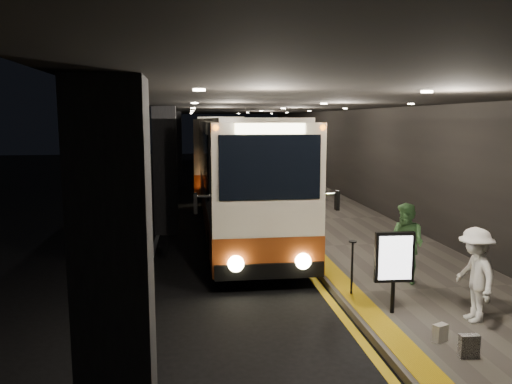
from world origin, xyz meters
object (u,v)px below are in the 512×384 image
coach_main (241,181)px  info_sign (394,259)px  bag_plain (440,333)px  coach_second (219,154)px  passenger_waiting_white (475,275)px  passenger_boarding (313,221)px  stanchion_post (352,268)px  passenger_waiting_green (406,243)px  bag_polka (469,346)px

coach_main → info_sign: (2.19, -7.86, -0.61)m
bag_plain → coach_second: bearing=96.6°
coach_main → bag_plain: 9.66m
passenger_waiting_white → info_sign: bearing=-108.5°
info_sign → coach_second: bearing=99.2°
passenger_boarding → coach_main: bearing=45.5°
passenger_boarding → stanchion_post: passenger_boarding is taller
info_sign → stanchion_post: info_sign is taller
coach_main → stanchion_post: 7.03m
passenger_waiting_green → bag_polka: size_ratio=4.94×
coach_second → stanchion_post: bearing=-82.8°
coach_main → bag_plain: (2.49, -9.20, -1.56)m
passenger_waiting_white → stanchion_post: 2.52m
coach_second → bag_plain: 22.15m
coach_main → bag_polka: size_ratio=32.87×
coach_second → bag_plain: size_ratio=41.08×
bag_polka → bag_plain: bag_polka is taller
stanchion_post → bag_plain: bearing=-72.9°
stanchion_post → passenger_boarding: bearing=90.2°
bag_polka → stanchion_post: stanchion_post is taller
passenger_boarding → bag_polka: passenger_boarding is taller
coach_second → coach_main: bearing=-87.8°
coach_main → passenger_waiting_green: bearing=-62.1°
passenger_waiting_white → bag_polka: size_ratio=4.75×
stanchion_post → passenger_waiting_green: bearing=22.1°
passenger_boarding → info_sign: bearing=-156.6°
coach_second → passenger_boarding: 16.09m
coach_second → info_sign: (2.23, -20.61, -0.65)m
coach_main → passenger_waiting_white: (3.55, -8.42, -0.81)m
passenger_waiting_white → bag_plain: size_ratio=5.85×
coach_second → passenger_waiting_green: coach_second is taller
coach_main → passenger_waiting_white: bearing=-67.1°
bag_plain → passenger_boarding: bearing=97.4°
passenger_waiting_white → passenger_boarding: bearing=-156.7°
passenger_waiting_green → info_sign: (-1.04, -1.76, 0.16)m
stanchion_post → bag_polka: bearing=-73.1°
coach_main → passenger_boarding: size_ratio=6.84×
passenger_waiting_green → info_sign: bearing=-58.1°
coach_second → passenger_waiting_white: (3.59, -21.17, -0.85)m
passenger_boarding → bag_plain: 6.07m
coach_main → stanchion_post: size_ratio=10.55×
coach_second → bag_polka: (2.70, -22.55, -1.56)m
passenger_waiting_white → coach_main: bearing=-153.3°
coach_second → bag_polka: coach_second is taller
coach_main → passenger_waiting_white: size_ratio=6.92×
bag_polka → info_sign: bearing=103.7°
passenger_waiting_green → coach_main: bearing=-179.5°
bag_plain → info_sign: (-0.30, 1.34, 0.95)m
passenger_waiting_green → bag_polka: bearing=-36.1°
stanchion_post → coach_second: bearing=95.2°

